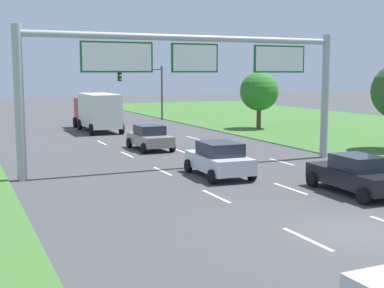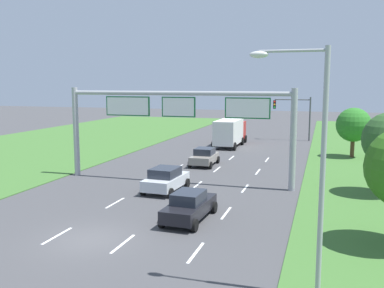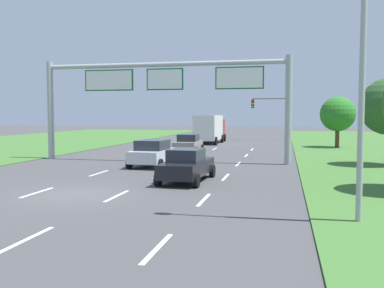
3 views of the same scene
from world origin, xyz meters
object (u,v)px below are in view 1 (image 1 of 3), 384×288
(sign_gantry, at_px, (193,71))
(roadside_tree_far, at_px, (259,92))
(car_near_red, at_px, (150,137))
(car_far_ahead, at_px, (219,159))
(car_lead_silver, at_px, (355,174))
(traffic_light_mast, at_px, (144,83))
(box_truck, at_px, (97,111))

(sign_gantry, bearing_deg, roadside_tree_far, 49.33)
(car_near_red, height_order, car_far_ahead, car_far_ahead)
(car_lead_silver, xyz_separation_m, car_far_ahead, (-3.41, 5.44, 0.05))
(traffic_light_mast, bearing_deg, box_truck, -131.95)
(car_near_red, bearing_deg, car_far_ahead, -90.89)
(box_truck, xyz_separation_m, roadside_tree_far, (13.26, -4.31, 1.56))
(box_truck, xyz_separation_m, sign_gantry, (0.22, -19.48, 3.25))
(car_lead_silver, xyz_separation_m, roadside_tree_far, (9.52, 23.39, 2.48))
(car_near_red, bearing_deg, roadside_tree_far, 31.42)
(car_far_ahead, distance_m, box_truck, 22.28)
(car_near_red, xyz_separation_m, traffic_light_mast, (6.46, 20.02, 3.08))
(sign_gantry, bearing_deg, car_near_red, 89.08)
(traffic_light_mast, bearing_deg, sign_gantry, -103.67)
(sign_gantry, bearing_deg, car_far_ahead, -87.86)
(sign_gantry, xyz_separation_m, traffic_light_mast, (6.57, 27.04, -1.09))
(car_near_red, xyz_separation_m, roadside_tree_far, (12.92, 8.15, 2.48))
(car_near_red, xyz_separation_m, car_far_ahead, (-0.01, -9.80, 0.05))
(traffic_light_mast, height_order, roadside_tree_far, traffic_light_mast)
(sign_gantry, bearing_deg, traffic_light_mast, 76.33)
(sign_gantry, xyz_separation_m, roadside_tree_far, (13.04, 15.17, -1.69))
(car_lead_silver, xyz_separation_m, sign_gantry, (-3.51, 8.22, 4.17))
(car_far_ahead, distance_m, sign_gantry, 4.97)
(car_near_red, height_order, sign_gantry, sign_gantry)
(car_near_red, height_order, traffic_light_mast, traffic_light_mast)
(car_far_ahead, xyz_separation_m, roadside_tree_far, (12.93, 17.95, 2.43))
(car_far_ahead, xyz_separation_m, sign_gantry, (-0.10, 2.78, 4.12))
(car_far_ahead, bearing_deg, box_truck, 93.73)
(traffic_light_mast, bearing_deg, car_lead_silver, -94.96)
(car_near_red, distance_m, traffic_light_mast, 21.26)
(car_lead_silver, height_order, roadside_tree_far, roadside_tree_far)
(car_lead_silver, bearing_deg, car_far_ahead, 124.66)
(car_lead_silver, height_order, sign_gantry, sign_gantry)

